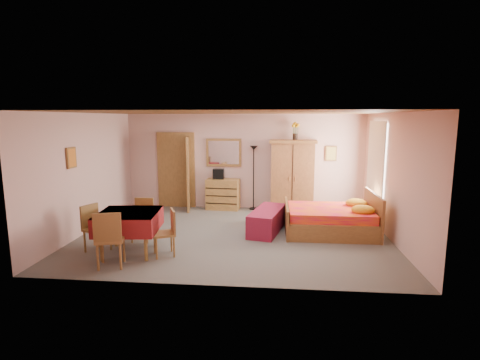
# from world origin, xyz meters

# --- Properties ---
(floor) EXTENTS (6.50, 6.50, 0.00)m
(floor) POSITION_xyz_m (0.00, 0.00, 0.00)
(floor) COLOR slate
(floor) RESTS_ON ground
(ceiling) EXTENTS (6.50, 6.50, 0.00)m
(ceiling) POSITION_xyz_m (0.00, 0.00, 2.60)
(ceiling) COLOR brown
(ceiling) RESTS_ON wall_back
(wall_back) EXTENTS (6.50, 0.10, 2.60)m
(wall_back) POSITION_xyz_m (0.00, 2.50, 1.30)
(wall_back) COLOR #D4A499
(wall_back) RESTS_ON floor
(wall_front) EXTENTS (6.50, 0.10, 2.60)m
(wall_front) POSITION_xyz_m (0.00, -2.50, 1.30)
(wall_front) COLOR #D4A499
(wall_front) RESTS_ON floor
(wall_left) EXTENTS (0.10, 5.00, 2.60)m
(wall_left) POSITION_xyz_m (-3.25, 0.00, 1.30)
(wall_left) COLOR #D4A499
(wall_left) RESTS_ON floor
(wall_right) EXTENTS (0.10, 5.00, 2.60)m
(wall_right) POSITION_xyz_m (3.25, 0.00, 1.30)
(wall_right) COLOR #D4A499
(wall_right) RESTS_ON floor
(doorway) EXTENTS (1.06, 0.12, 2.15)m
(doorway) POSITION_xyz_m (-1.90, 2.47, 1.02)
(doorway) COLOR #9E6B35
(doorway) RESTS_ON floor
(window) EXTENTS (0.08, 1.40, 1.95)m
(window) POSITION_xyz_m (3.21, 1.20, 1.45)
(window) COLOR white
(window) RESTS_ON wall_right
(picture_left) EXTENTS (0.04, 0.32, 0.42)m
(picture_left) POSITION_xyz_m (-3.22, -0.60, 1.70)
(picture_left) COLOR orange
(picture_left) RESTS_ON wall_left
(picture_back) EXTENTS (0.30, 0.04, 0.40)m
(picture_back) POSITION_xyz_m (2.35, 2.47, 1.55)
(picture_back) COLOR #D8BF59
(picture_back) RESTS_ON wall_back
(chest_of_drawers) EXTENTS (0.92, 0.51, 0.84)m
(chest_of_drawers) POSITION_xyz_m (-0.55, 2.26, 0.42)
(chest_of_drawers) COLOR #B07C3B
(chest_of_drawers) RESTS_ON floor
(wall_mirror) EXTENTS (0.97, 0.06, 0.77)m
(wall_mirror) POSITION_xyz_m (-0.55, 2.47, 1.55)
(wall_mirror) COLOR silver
(wall_mirror) RESTS_ON wall_back
(stereo) EXTENTS (0.30, 0.22, 0.28)m
(stereo) POSITION_xyz_m (-0.68, 2.29, 0.98)
(stereo) COLOR black
(stereo) RESTS_ON chest_of_drawers
(floor_lamp) EXTENTS (0.27, 0.27, 1.75)m
(floor_lamp) POSITION_xyz_m (0.28, 2.35, 0.87)
(floor_lamp) COLOR black
(floor_lamp) RESTS_ON floor
(wardrobe) EXTENTS (1.25, 0.68, 1.92)m
(wardrobe) POSITION_xyz_m (1.32, 2.20, 0.96)
(wardrobe) COLOR #A06336
(wardrobe) RESTS_ON floor
(sunflower_vase) EXTENTS (0.20, 0.20, 0.46)m
(sunflower_vase) POSITION_xyz_m (1.38, 2.28, 2.15)
(sunflower_vase) COLOR yellow
(sunflower_vase) RESTS_ON wardrobe
(bed) EXTENTS (1.95, 1.54, 0.90)m
(bed) POSITION_xyz_m (2.06, 0.36, 0.45)
(bed) COLOR #E31644
(bed) RESTS_ON floor
(bench) EXTENTS (0.86, 1.56, 0.49)m
(bench) POSITION_xyz_m (0.70, 0.32, 0.25)
(bench) COLOR maroon
(bench) RESTS_ON floor
(dining_table) EXTENTS (1.18, 1.18, 0.79)m
(dining_table) POSITION_xyz_m (-1.80, -1.29, 0.39)
(dining_table) COLOR maroon
(dining_table) RESTS_ON floor
(chair_south) EXTENTS (0.54, 0.54, 0.98)m
(chair_south) POSITION_xyz_m (-1.88, -1.92, 0.49)
(chair_south) COLOR #9D6735
(chair_south) RESTS_ON floor
(chair_north) EXTENTS (0.40, 0.40, 0.86)m
(chair_north) POSITION_xyz_m (-1.83, -0.57, 0.43)
(chair_north) COLOR olive
(chair_north) RESTS_ON floor
(chair_west) EXTENTS (0.52, 0.52, 0.88)m
(chair_west) POSITION_xyz_m (-2.45, -1.24, 0.44)
(chair_west) COLOR olive
(chair_west) RESTS_ON floor
(chair_east) EXTENTS (0.51, 0.51, 0.84)m
(chair_east) POSITION_xyz_m (-1.14, -1.34, 0.42)
(chair_east) COLOR #A16F36
(chair_east) RESTS_ON floor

